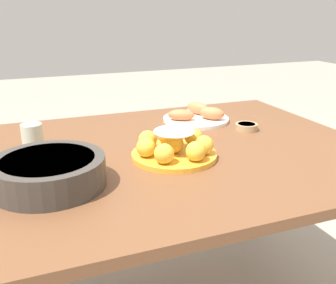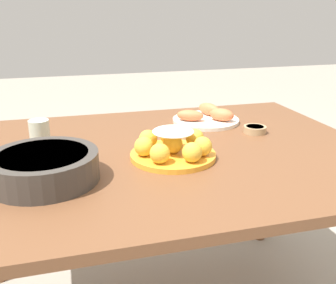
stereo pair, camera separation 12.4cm
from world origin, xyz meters
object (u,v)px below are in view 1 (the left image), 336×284
Objects in this scene: cake_plate at (174,147)px; seafood_platter at (197,116)px; dining_table at (162,174)px; serving_bowl at (49,171)px; sauce_bowl at (246,127)px; cup_near at (32,136)px.

seafood_platter is (-0.24, -0.35, -0.02)m from cake_plate.
dining_table is 4.76× the size of serving_bowl.
sauce_bowl is (-0.36, -0.16, -0.02)m from cake_plate.
cake_plate is 3.37× the size of cup_near.
seafood_platter is (-0.62, -0.42, -0.02)m from serving_bowl.
cup_near reaches higher than sauce_bowl.
cake_plate is at bearing 146.74° from cup_near.
serving_bowl is at bearing 17.65° from sauce_bowl.
sauce_bowl is at bearing 172.57° from cup_near.
cake_plate is 0.40m from sauce_bowl.
cake_plate is at bearing 55.16° from seafood_platter.
serving_bowl reaches higher than sauce_bowl.
cake_plate reaches higher than serving_bowl.
seafood_platter is at bearing -146.01° from serving_bowl.
cup_near is at bearing -25.93° from dining_table.
cup_near reaches higher than seafood_platter.
sauce_bowl is at bearing -155.70° from cake_plate.
seafood_platter is at bearing -132.86° from dining_table.
cake_plate is 3.17× the size of sauce_bowl.
cup_near is (0.64, 0.08, 0.02)m from seafood_platter.
cake_plate is at bearing 24.30° from sauce_bowl.
serving_bowl is 3.49× the size of sauce_bowl.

